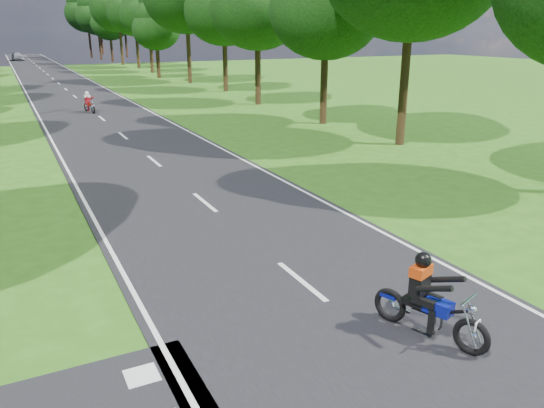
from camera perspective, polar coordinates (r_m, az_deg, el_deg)
ground at (r=9.90m, az=9.08°, el=-12.91°), size 160.00×160.00×0.00m
main_road at (r=57.23m, az=-21.96°, el=11.93°), size 7.00×140.00×0.02m
road_markings at (r=55.36m, az=-21.91°, el=11.78°), size 7.40×140.00×0.01m
rider_near_blue at (r=9.49m, az=16.72°, el=-9.54°), size 1.19×1.93×1.53m
rider_far_red at (r=36.16m, az=-19.11°, el=10.32°), size 0.82×1.66×1.32m
distant_car at (r=102.11m, az=-25.70°, el=14.13°), size 1.97×4.26×1.41m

